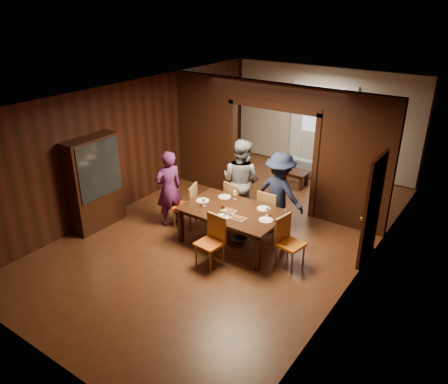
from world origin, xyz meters
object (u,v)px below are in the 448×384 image
Objects in this scene: hutch at (95,183)px; sofa at (315,167)px; person_purple at (169,189)px; person_grey at (241,181)px; coffee_table at (293,178)px; chair_far_l at (238,202)px; person_navy at (280,193)px; chair_right at (291,243)px; dining_table at (233,227)px; chair_left at (185,205)px; chair_far_r at (271,211)px; chair_near at (210,242)px.

sofa is at bearing 63.51° from hutch.
person_grey is at bearing 151.95° from person_purple.
chair_far_l is at bearing -91.45° from coffee_table.
person_navy is at bearing -175.60° from person_grey.
person_grey is at bearing -77.03° from chair_far_l.
person_purple is 1.74× the size of chair_right.
sofa is at bearing 92.08° from dining_table.
person_navy is 3.43m from sofa.
hutch reaches higher than coffee_table.
person_navy is at bearing -70.47° from coffee_table.
hutch is at bearing 39.69° from person_grey.
chair_left is at bearing 74.78° from sofa.
chair_far_r is 1.00× the size of chair_near.
person_grey is 3.45m from sofa.
chair_left is (-0.92, -3.36, 0.28)m from coffee_table.
chair_near is 0.48× the size of hutch.
person_grey reaches higher than chair_far_r.
person_navy reaches higher than chair_left.
chair_far_l is at bearing 37.63° from hutch.
chair_right is 1.00× the size of chair_near.
hutch is (-2.46, -4.43, 0.80)m from coffee_table.
chair_right is at bearing 39.59° from chair_near.
person_purple reaches higher than dining_table.
person_grey reaches higher than chair_left.
person_grey is 1.18m from dining_table.
dining_table is at bearing 100.68° from chair_near.
person_navy is 3.89m from hutch.
dining_table is at bearing 97.93° from chair_right.
chair_far_l is (-1.74, 0.87, 0.00)m from chair_right.
chair_far_l is (-0.00, -0.13, -0.46)m from person_grey.
chair_left is (-1.12, -4.28, 0.24)m from sofa.
person_purple is 1.57m from person_grey.
chair_far_r is at bearing 30.52° from hutch.
coffee_table is (-0.20, -0.92, -0.05)m from sofa.
coffee_table is 0.82× the size of chair_near.
chair_far_l and chair_far_r have the same top height.
chair_far_r is (0.38, 0.86, 0.10)m from dining_table.
person_grey reaches higher than person_navy.
person_grey is 1.10× the size of sofa.
chair_far_r is at bearing -163.34° from chair_far_l.
dining_table is 2.04× the size of chair_far_l.
chair_right reaches higher than sofa.
dining_table reaches higher than sofa.
person_navy is at bearing 83.48° from chair_near.
person_purple reaches higher than chair_near.
chair_near is (0.50, -1.71, 0.00)m from chair_far_l.
sofa is at bearing 98.15° from chair_near.
sofa is 2.14× the size of coffee_table.
person_navy is at bearing 100.42° from sofa.
chair_right reaches higher than coffee_table.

